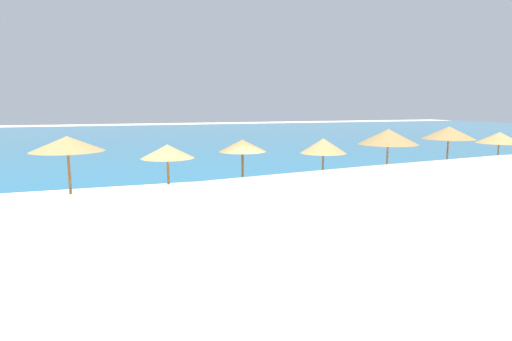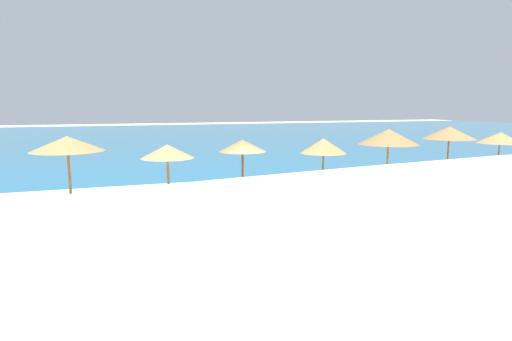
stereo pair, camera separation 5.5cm
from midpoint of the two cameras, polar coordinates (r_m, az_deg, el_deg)
The scene contains 14 objects.
ground_plane at distance 15.71m, azimuth 0.16°, elevation -5.54°, with size 160.00×160.00×0.00m, color beige.
sea_water at distance 54.19m, azimuth -14.10°, elevation 4.41°, with size 160.00×65.18×0.01m, color #1E6B93.
beach_umbrella_2 at distance 16.17m, azimuth -23.98°, elevation 3.28°, with size 2.50×2.50×2.83m.
beach_umbrella_3 at distance 15.90m, azimuth -11.75°, elevation 2.50°, with size 1.96×1.96×2.46m.
beach_umbrella_4 at distance 17.09m, azimuth -1.74°, elevation 3.34°, with size 1.92×1.92×2.52m.
beach_umbrella_5 at distance 17.87m, azimuth 9.15°, elevation 3.29°, with size 1.92×1.92×2.53m.
beach_umbrella_6 at distance 19.62m, azimuth 17.49°, elevation 4.35°, with size 2.62×2.62×2.85m.
beach_umbrella_7 at distance 22.27m, azimuth 24.66°, elevation 4.63°, with size 2.43×2.43×2.89m.
beach_umbrella_8 at distance 24.81m, azimuth 30.08°, elevation 3.84°, with size 2.18×2.18×2.54m.
lounge_chair_0 at distance 21.27m, azimuth 25.26°, elevation -1.39°, with size 1.45×0.69×1.03m.
lounge_chair_1 at distance 24.97m, azimuth 30.77°, elevation -0.49°, with size 1.69×1.33×1.08m.
lounge_chair_3 at distance 17.63m, azimuth 13.60°, elevation -2.66°, with size 1.39×0.92×1.04m.
lounge_chair_4 at distance 14.79m, azimuth -8.70°, elevation -4.66°, with size 1.52×0.77×1.08m.
beach_ball at distance 23.26m, azimuth 28.93°, elevation -1.53°, with size 0.33×0.33×0.33m, color blue.
Camera 2 is at (-5.11, -14.34, 3.88)m, focal length 29.70 mm.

